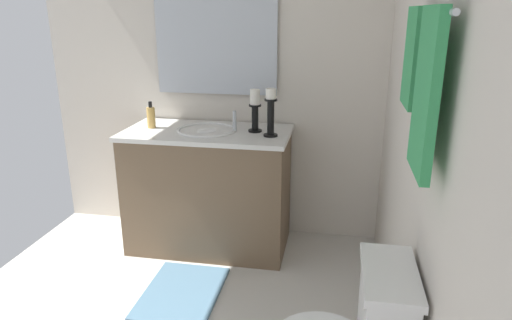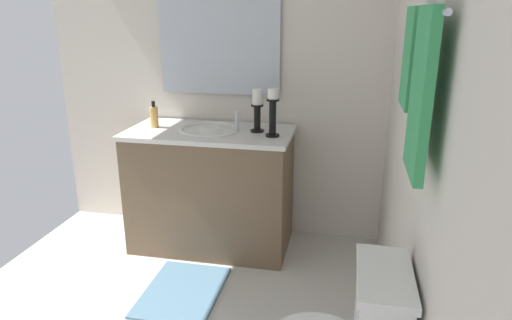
{
  "view_description": "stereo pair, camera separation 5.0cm",
  "coord_description": "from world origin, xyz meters",
  "views": [
    {
      "loc": [
        1.71,
        0.89,
        1.6
      ],
      "look_at": [
        -0.52,
        0.48,
        0.86
      ],
      "focal_mm": 32.08,
      "sensor_mm": 36.0,
      "label": 1
    },
    {
      "loc": [
        1.7,
        0.94,
        1.6
      ],
      "look_at": [
        -0.52,
        0.48,
        0.86
      ],
      "focal_mm": 32.08,
      "sensor_mm": 36.0,
      "label": 2
    }
  ],
  "objects": [
    {
      "name": "bath_mat",
      "position": [
        -0.51,
        0.04,
        0.01
      ],
      "size": [
        0.6,
        0.44,
        0.02
      ],
      "primitive_type": "cube",
      "color": "slate",
      "rests_on": "ground"
    },
    {
      "name": "candle_holder_short",
      "position": [
        -1.17,
        0.36,
        0.99
      ],
      "size": [
        0.09,
        0.09,
        0.28
      ],
      "color": "black",
      "rests_on": "vanity_cabinet"
    },
    {
      "name": "vanity_cabinet",
      "position": [
        -1.14,
        0.04,
        0.42
      ],
      "size": [
        0.58,
        1.12,
        0.84
      ],
      "color": "brown",
      "rests_on": "ground"
    },
    {
      "name": "mirror",
      "position": [
        -1.42,
        0.04,
        1.38
      ],
      "size": [
        0.02,
        0.85,
        0.67
      ],
      "primitive_type": "cube",
      "color": "silver"
    },
    {
      "name": "towel_center",
      "position": [
        0.26,
        1.15,
        1.36
      ],
      "size": [
        0.28,
        0.03,
        0.51
      ],
      "primitive_type": "cube",
      "color": "#389E59",
      "rests_on": "towel_bar"
    },
    {
      "name": "candle_holder_tall",
      "position": [
        -1.07,
        0.47,
        1.0
      ],
      "size": [
        0.09,
        0.09,
        0.3
      ],
      "color": "black",
      "rests_on": "vanity_cabinet"
    },
    {
      "name": "wall_left",
      "position": [
        -1.46,
        0.0,
        1.23
      ],
      "size": [
        0.04,
        2.45,
        2.45
      ],
      "primitive_type": "cube",
      "color": "silver",
      "rests_on": "ground"
    },
    {
      "name": "sink_basin",
      "position": [
        -1.14,
        0.04,
        0.8
      ],
      "size": [
        0.4,
        0.4,
        0.24
      ],
      "color": "white",
      "rests_on": "vanity_cabinet"
    },
    {
      "name": "towel_near_vanity",
      "position": [
        -0.09,
        1.15,
        1.43
      ],
      "size": [
        0.24,
        0.03,
        0.36
      ],
      "primitive_type": "cube",
      "color": "#389E59",
      "rests_on": "towel_bar"
    },
    {
      "name": "soap_bottle",
      "position": [
        -1.15,
        -0.36,
        0.92
      ],
      "size": [
        0.06,
        0.06,
        0.18
      ],
      "color": "#E5B259",
      "rests_on": "vanity_cabinet"
    },
    {
      "name": "towel_bar",
      "position": [
        0.09,
        1.17,
        1.6
      ],
      "size": [
        0.7,
        0.02,
        0.02
      ],
      "primitive_type": "cylinder",
      "rotation": [
        0.0,
        1.57,
        0.0
      ],
      "color": "silver"
    },
    {
      "name": "wall_back",
      "position": [
        0.0,
        1.23,
        1.23
      ],
      "size": [
        2.92,
        0.04,
        2.45
      ],
      "primitive_type": "cube",
      "color": "silver",
      "rests_on": "ground"
    }
  ]
}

